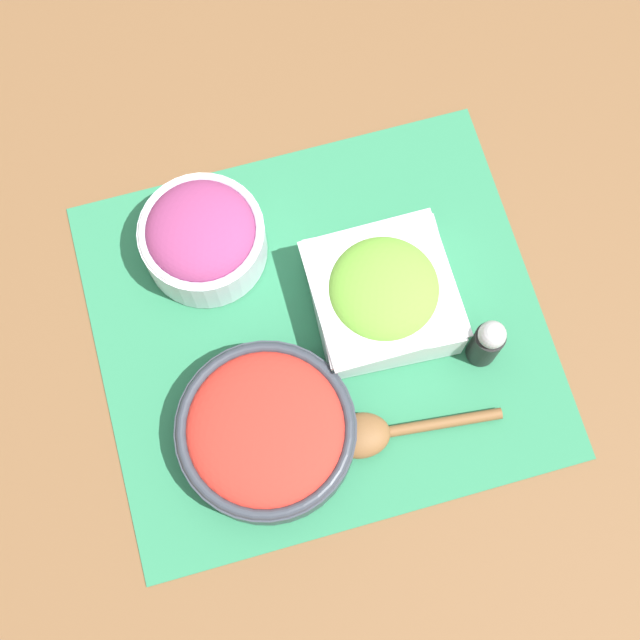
% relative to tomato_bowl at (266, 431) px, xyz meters
% --- Properties ---
extents(ground_plane, '(3.00, 3.00, 0.00)m').
position_rel_tomato_bowl_xyz_m(ground_plane, '(-0.08, -0.10, -0.04)').
color(ground_plane, brown).
extents(placemat, '(0.48, 0.43, 0.00)m').
position_rel_tomato_bowl_xyz_m(placemat, '(-0.08, -0.10, -0.03)').
color(placemat, '#2D7A51').
rests_on(placemat, ground_plane).
extents(tomato_bowl, '(0.19, 0.19, 0.06)m').
position_rel_tomato_bowl_xyz_m(tomato_bowl, '(0.00, 0.00, 0.00)').
color(tomato_bowl, '#333842').
rests_on(tomato_bowl, placemat).
extents(onion_bowl, '(0.14, 0.14, 0.08)m').
position_rel_tomato_bowl_xyz_m(onion_bowl, '(0.01, -0.22, 0.01)').
color(onion_bowl, silver).
rests_on(onion_bowl, placemat).
extents(lettuce_bowl, '(0.15, 0.15, 0.08)m').
position_rel_tomato_bowl_xyz_m(lettuce_bowl, '(-0.16, -0.11, 0.01)').
color(lettuce_bowl, white).
rests_on(lettuce_bowl, placemat).
extents(wooden_spoon, '(0.18, 0.05, 0.03)m').
position_rel_tomato_bowl_xyz_m(wooden_spoon, '(-0.11, 0.03, -0.02)').
color(wooden_spoon, brown).
rests_on(wooden_spoon, placemat).
extents(pepper_shaker, '(0.03, 0.03, 0.08)m').
position_rel_tomato_bowl_xyz_m(pepper_shaker, '(-0.24, -0.03, 0.01)').
color(pepper_shaker, black).
rests_on(pepper_shaker, placemat).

